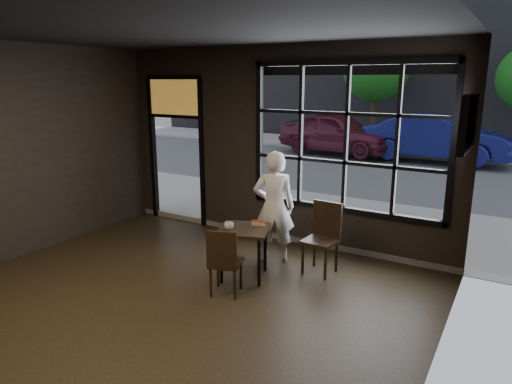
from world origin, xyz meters
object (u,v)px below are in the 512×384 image
Objects in this scene: cafe_table at (244,253)px; chair_near at (226,260)px; man at (274,207)px; navy_car at (437,137)px.

chair_near is at bearing -103.48° from cafe_table.
chair_near is 1.31m from man.
navy_car is at bearing 66.24° from cafe_table.
cafe_table is 10.72m from navy_car.
navy_car is (0.58, 9.97, 0.00)m from man.
man reaches higher than navy_car.
chair_near is 11.24m from navy_car.
man is at bearing 176.50° from navy_car.
man reaches higher than chair_near.
navy_car is at bearing -123.16° from man.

